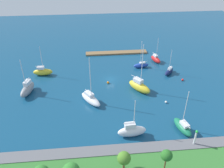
{
  "coord_description": "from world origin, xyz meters",
  "views": [
    {
      "loc": [
        5.65,
        63.39,
        37.85
      ],
      "look_at": [
        0.0,
        5.26,
        1.5
      ],
      "focal_mm": 36.74,
      "sensor_mm": 36.0,
      "label": 1
    }
  ],
  "objects_px": {
    "sailboat_yellow_outer_mooring": "(43,72)",
    "mooring_buoy_white": "(166,102)",
    "sailboat_red_far_south": "(156,59)",
    "sailboat_white_inner_mooring": "(132,131)",
    "mooring_buoy_red": "(183,80)",
    "sailboat_navy_off_beacon": "(169,71)",
    "pier_dock": "(116,53)",
    "park_tree_east": "(124,158)",
    "sailboat_gray_by_breakwater": "(27,89)",
    "sailboat_yellow_far_north": "(139,86)",
    "park_tree_midwest": "(167,156)",
    "mooring_buoy_orange": "(108,83)",
    "harbor_beacon": "(196,136)",
    "sailboat_blue_center_basin": "(141,65)",
    "sailboat_white_east_end": "(91,99)",
    "sailboat_green_west_end": "(183,127)"
  },
  "relations": [
    {
      "from": "sailboat_yellow_outer_mooring",
      "to": "mooring_buoy_white",
      "type": "bearing_deg",
      "value": -26.68
    },
    {
      "from": "sailboat_yellow_outer_mooring",
      "to": "sailboat_red_far_south",
      "type": "bearing_deg",
      "value": 10.03
    },
    {
      "from": "sailboat_white_inner_mooring",
      "to": "mooring_buoy_white",
      "type": "relative_size",
      "value": 15.18
    },
    {
      "from": "mooring_buoy_red",
      "to": "sailboat_red_far_south",
      "type": "bearing_deg",
      "value": -70.06
    },
    {
      "from": "sailboat_yellow_outer_mooring",
      "to": "sailboat_navy_off_beacon",
      "type": "bearing_deg",
      "value": -3.0
    },
    {
      "from": "sailboat_white_inner_mooring",
      "to": "mooring_buoy_white",
      "type": "height_order",
      "value": "sailboat_white_inner_mooring"
    },
    {
      "from": "pier_dock",
      "to": "mooring_buoy_white",
      "type": "bearing_deg",
      "value": 106.15
    },
    {
      "from": "pier_dock",
      "to": "park_tree_east",
      "type": "xyz_separation_m",
      "value": [
        4.86,
        55.04,
        3.53
      ]
    },
    {
      "from": "sailboat_gray_by_breakwater",
      "to": "mooring_buoy_white",
      "type": "bearing_deg",
      "value": 91.55
    },
    {
      "from": "sailboat_yellow_far_north",
      "to": "mooring_buoy_white",
      "type": "xyz_separation_m",
      "value": [
        -6.17,
        6.86,
        -1.24
      ]
    },
    {
      "from": "park_tree_midwest",
      "to": "sailboat_yellow_far_north",
      "type": "bearing_deg",
      "value": -91.95
    },
    {
      "from": "park_tree_east",
      "to": "mooring_buoy_orange",
      "type": "xyz_separation_m",
      "value": [
        0.31,
        -32.65,
        -3.47
      ]
    },
    {
      "from": "harbor_beacon",
      "to": "sailboat_yellow_far_north",
      "type": "relative_size",
      "value": 0.25
    },
    {
      "from": "harbor_beacon",
      "to": "sailboat_blue_center_basin",
      "type": "height_order",
      "value": "sailboat_blue_center_basin"
    },
    {
      "from": "park_tree_midwest",
      "to": "sailboat_white_east_end",
      "type": "relative_size",
      "value": 0.37
    },
    {
      "from": "sailboat_white_inner_mooring",
      "to": "sailboat_green_west_end",
      "type": "bearing_deg",
      "value": -1.65
    },
    {
      "from": "park_tree_east",
      "to": "park_tree_midwest",
      "type": "distance_m",
      "value": 7.76
    },
    {
      "from": "sailboat_green_west_end",
      "to": "sailboat_gray_by_breakwater",
      "type": "bearing_deg",
      "value": 50.63
    },
    {
      "from": "park_tree_midwest",
      "to": "sailboat_gray_by_breakwater",
      "type": "distance_m",
      "value": 44.14
    },
    {
      "from": "mooring_buoy_red",
      "to": "mooring_buoy_orange",
      "type": "bearing_deg",
      "value": -1.4
    },
    {
      "from": "sailboat_blue_center_basin",
      "to": "sailboat_gray_by_breakwater",
      "type": "height_order",
      "value": "sailboat_gray_by_breakwater"
    },
    {
      "from": "park_tree_east",
      "to": "sailboat_yellow_outer_mooring",
      "type": "xyz_separation_m",
      "value": [
        21.41,
        -40.11,
        -2.54
      ]
    },
    {
      "from": "park_tree_east",
      "to": "sailboat_red_far_south",
      "type": "relative_size",
      "value": 0.44
    },
    {
      "from": "pier_dock",
      "to": "sailboat_yellow_far_north",
      "type": "bearing_deg",
      "value": 97.76
    },
    {
      "from": "sailboat_white_east_end",
      "to": "mooring_buoy_white",
      "type": "height_order",
      "value": "sailboat_white_east_end"
    },
    {
      "from": "park_tree_midwest",
      "to": "sailboat_yellow_far_north",
      "type": "distance_m",
      "value": 29.08
    },
    {
      "from": "park_tree_midwest",
      "to": "sailboat_red_far_south",
      "type": "distance_m",
      "value": 48.71
    },
    {
      "from": "sailboat_blue_center_basin",
      "to": "sailboat_green_west_end",
      "type": "height_order",
      "value": "sailboat_green_west_end"
    },
    {
      "from": "sailboat_green_west_end",
      "to": "sailboat_yellow_outer_mooring",
      "type": "height_order",
      "value": "sailboat_green_west_end"
    },
    {
      "from": "park_tree_east",
      "to": "sailboat_gray_by_breakwater",
      "type": "height_order",
      "value": "sailboat_gray_by_breakwater"
    },
    {
      "from": "sailboat_green_west_end",
      "to": "sailboat_white_east_end",
      "type": "bearing_deg",
      "value": 45.24
    },
    {
      "from": "sailboat_white_east_end",
      "to": "sailboat_blue_center_basin",
      "type": "xyz_separation_m",
      "value": [
        -18.09,
        -19.22,
        -0.36
      ]
    },
    {
      "from": "park_tree_east",
      "to": "sailboat_yellow_outer_mooring",
      "type": "relative_size",
      "value": 0.41
    },
    {
      "from": "park_tree_east",
      "to": "sailboat_yellow_far_north",
      "type": "relative_size",
      "value": 0.28
    },
    {
      "from": "sailboat_red_far_south",
      "to": "sailboat_navy_off_beacon",
      "type": "relative_size",
      "value": 1.08
    },
    {
      "from": "sailboat_yellow_far_north",
      "to": "mooring_buoy_red",
      "type": "height_order",
      "value": "sailboat_yellow_far_north"
    },
    {
      "from": "park_tree_east",
      "to": "sailboat_gray_by_breakwater",
      "type": "bearing_deg",
      "value": -50.77
    },
    {
      "from": "park_tree_east",
      "to": "mooring_buoy_red",
      "type": "xyz_separation_m",
      "value": [
        -23.57,
        -32.06,
        -3.5
      ]
    },
    {
      "from": "park_tree_midwest",
      "to": "sailboat_white_inner_mooring",
      "type": "relative_size",
      "value": 0.52
    },
    {
      "from": "sailboat_white_inner_mooring",
      "to": "mooring_buoy_orange",
      "type": "xyz_separation_m",
      "value": [
        3.5,
        -23.15,
        -1.11
      ]
    },
    {
      "from": "mooring_buoy_red",
      "to": "mooring_buoy_white",
      "type": "xyz_separation_m",
      "value": [
        8.83,
        11.17,
        -0.02
      ]
    },
    {
      "from": "harbor_beacon",
      "to": "sailboat_green_west_end",
      "type": "height_order",
      "value": "sailboat_green_west_end"
    },
    {
      "from": "sailboat_red_far_south",
      "to": "sailboat_gray_by_breakwater",
      "type": "relative_size",
      "value": 0.86
    },
    {
      "from": "sailboat_red_far_south",
      "to": "mooring_buoy_orange",
      "type": "height_order",
      "value": "sailboat_red_far_south"
    },
    {
      "from": "sailboat_yellow_far_north",
      "to": "sailboat_blue_center_basin",
      "type": "distance_m",
      "value": 15.06
    },
    {
      "from": "park_tree_midwest",
      "to": "sailboat_yellow_outer_mooring",
      "type": "distance_m",
      "value": 50.53
    },
    {
      "from": "pier_dock",
      "to": "sailboat_white_east_end",
      "type": "height_order",
      "value": "sailboat_white_east_end"
    },
    {
      "from": "harbor_beacon",
      "to": "sailboat_white_inner_mooring",
      "type": "relative_size",
      "value": 0.38
    },
    {
      "from": "park_tree_east",
      "to": "sailboat_navy_off_beacon",
      "type": "height_order",
      "value": "sailboat_navy_off_beacon"
    },
    {
      "from": "pier_dock",
      "to": "harbor_beacon",
      "type": "relative_size",
      "value": 6.49
    }
  ]
}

